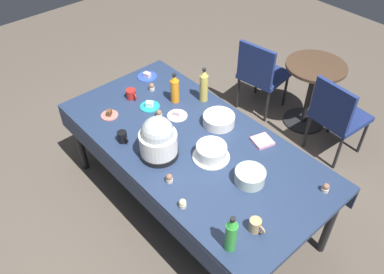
# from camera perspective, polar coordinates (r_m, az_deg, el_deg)

# --- Properties ---
(ground) EXTENTS (9.00, 9.00, 0.00)m
(ground) POSITION_cam_1_polar(r_m,az_deg,el_deg) (3.58, 0.00, -9.56)
(ground) COLOR brown
(potluck_table) EXTENTS (2.20, 1.10, 0.75)m
(potluck_table) POSITION_cam_1_polar(r_m,az_deg,el_deg) (3.07, 0.00, -1.55)
(potluck_table) COLOR navy
(potluck_table) RESTS_ON ground
(frosted_layer_cake) EXTENTS (0.27, 0.27, 0.11)m
(frosted_layer_cake) POSITION_cam_1_polar(r_m,az_deg,el_deg) (2.87, 2.78, -2.14)
(frosted_layer_cake) COLOR silver
(frosted_layer_cake) RESTS_ON potluck_table
(slow_cooker) EXTENTS (0.29, 0.29, 0.34)m
(slow_cooker) POSITION_cam_1_polar(r_m,az_deg,el_deg) (2.83, -4.88, -0.31)
(slow_cooker) COLOR black
(slow_cooker) RESTS_ON potluck_table
(glass_salad_bowl) EXTENTS (0.21, 0.21, 0.09)m
(glass_salad_bowl) POSITION_cam_1_polar(r_m,az_deg,el_deg) (2.74, 8.30, -5.60)
(glass_salad_bowl) COLOR #B2C6BC
(glass_salad_bowl) RESTS_ON potluck_table
(ceramic_snack_bowl) EXTENTS (0.25, 0.25, 0.09)m
(ceramic_snack_bowl) POSITION_cam_1_polar(r_m,az_deg,el_deg) (3.17, 3.86, 2.48)
(ceramic_snack_bowl) COLOR silver
(ceramic_snack_bowl) RESTS_ON potluck_table
(dessert_plate_cobalt) EXTENTS (0.18, 0.18, 0.05)m
(dessert_plate_cobalt) POSITION_cam_1_polar(r_m,az_deg,el_deg) (3.74, -6.43, 8.67)
(dessert_plate_cobalt) COLOR #2D4CB2
(dessert_plate_cobalt) RESTS_ON potluck_table
(dessert_plate_teal) EXTENTS (0.17, 0.17, 0.05)m
(dessert_plate_teal) POSITION_cam_1_polar(r_m,az_deg,el_deg) (3.37, -6.06, 4.48)
(dessert_plate_teal) COLOR teal
(dessert_plate_teal) RESTS_ON potluck_table
(dessert_plate_white) EXTENTS (0.17, 0.17, 0.05)m
(dessert_plate_white) POSITION_cam_1_polar(r_m,az_deg,el_deg) (3.26, -2.12, 3.17)
(dessert_plate_white) COLOR white
(dessert_plate_white) RESTS_ON potluck_table
(dessert_plate_coral) EXTENTS (0.14, 0.14, 0.05)m
(dessert_plate_coral) POSITION_cam_1_polar(r_m,az_deg,el_deg) (3.33, -11.74, 3.18)
(dessert_plate_coral) COLOR #E07266
(dessert_plate_coral) RESTS_ON potluck_table
(cupcake_lemon) EXTENTS (0.05, 0.05, 0.07)m
(cupcake_lemon) POSITION_cam_1_polar(r_m,az_deg,el_deg) (3.56, -5.79, 7.16)
(cupcake_lemon) COLOR beige
(cupcake_lemon) RESTS_ON potluck_table
(cupcake_berry) EXTENTS (0.05, 0.05, 0.07)m
(cupcake_berry) POSITION_cam_1_polar(r_m,az_deg,el_deg) (3.25, -4.76, 3.35)
(cupcake_berry) COLOR beige
(cupcake_berry) RESTS_ON potluck_table
(cupcake_rose) EXTENTS (0.05, 0.05, 0.07)m
(cupcake_rose) POSITION_cam_1_polar(r_m,az_deg,el_deg) (2.73, -3.28, -5.92)
(cupcake_rose) COLOR beige
(cupcake_rose) RESTS_ON potluck_table
(cupcake_cocoa) EXTENTS (0.05, 0.05, 0.07)m
(cupcake_cocoa) POSITION_cam_1_polar(r_m,az_deg,el_deg) (2.81, 18.59, -6.90)
(cupcake_cocoa) COLOR beige
(cupcake_cocoa) RESTS_ON potluck_table
(cupcake_vanilla) EXTENTS (0.05, 0.05, 0.07)m
(cupcake_vanilla) POSITION_cam_1_polar(r_m,az_deg,el_deg) (2.58, -1.36, -9.50)
(cupcake_vanilla) COLOR beige
(cupcake_vanilla) RESTS_ON potluck_table
(soda_bottle_lime_soda) EXTENTS (0.07, 0.07, 0.28)m
(soda_bottle_lime_soda) POSITION_cam_1_polar(r_m,az_deg,el_deg) (2.34, 5.63, -13.71)
(soda_bottle_lime_soda) COLOR green
(soda_bottle_lime_soda) RESTS_ON potluck_table
(soda_bottle_ginger_ale) EXTENTS (0.07, 0.07, 0.31)m
(soda_bottle_ginger_ale) POSITION_cam_1_polar(r_m,az_deg,el_deg) (3.36, 1.71, 7.34)
(soda_bottle_ginger_ale) COLOR gold
(soda_bottle_ginger_ale) RESTS_ON potluck_table
(soda_bottle_orange_juice) EXTENTS (0.07, 0.07, 0.27)m
(soda_bottle_orange_juice) POSITION_cam_1_polar(r_m,az_deg,el_deg) (3.36, -2.48, 6.91)
(soda_bottle_orange_juice) COLOR orange
(soda_bottle_orange_juice) RESTS_ON potluck_table
(coffee_mug_black) EXTENTS (0.11, 0.07, 0.09)m
(coffee_mug_black) POSITION_cam_1_polar(r_m,az_deg,el_deg) (3.05, -9.91, 0.01)
(coffee_mug_black) COLOR black
(coffee_mug_black) RESTS_ON potluck_table
(coffee_mug_red) EXTENTS (0.12, 0.08, 0.08)m
(coffee_mug_red) POSITION_cam_1_polar(r_m,az_deg,el_deg) (3.47, -8.71, 6.09)
(coffee_mug_red) COLOR #B2231E
(coffee_mug_red) RESTS_ON potluck_table
(coffee_mug_tan) EXTENTS (0.12, 0.08, 0.09)m
(coffee_mug_tan) POSITION_cam_1_polar(r_m,az_deg,el_deg) (2.49, 9.07, -12.40)
(coffee_mug_tan) COLOR tan
(coffee_mug_tan) RESTS_ON potluck_table
(paper_napkin_stack) EXTENTS (0.17, 0.17, 0.02)m
(paper_napkin_stack) POSITION_cam_1_polar(r_m,az_deg,el_deg) (3.06, 10.03, -0.56)
(paper_napkin_stack) COLOR pink
(paper_napkin_stack) RESTS_ON potluck_table
(maroon_chair_left) EXTENTS (0.50, 0.50, 0.85)m
(maroon_chair_left) POSITION_cam_1_polar(r_m,az_deg,el_deg) (4.33, 9.83, 9.09)
(maroon_chair_left) COLOR navy
(maroon_chair_left) RESTS_ON ground
(maroon_chair_right) EXTENTS (0.48, 0.48, 0.85)m
(maroon_chair_right) POSITION_cam_1_polar(r_m,az_deg,el_deg) (3.94, 20.04, 3.15)
(maroon_chair_right) COLOR navy
(maroon_chair_right) RESTS_ON ground
(round_cafe_table) EXTENTS (0.60, 0.60, 0.72)m
(round_cafe_table) POSITION_cam_1_polar(r_m,az_deg,el_deg) (4.26, 16.81, 7.32)
(round_cafe_table) COLOR #473323
(round_cafe_table) RESTS_ON ground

